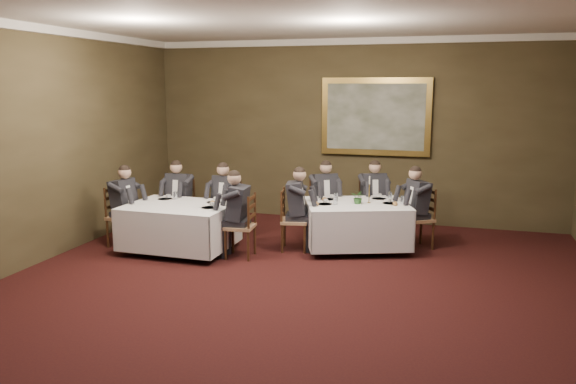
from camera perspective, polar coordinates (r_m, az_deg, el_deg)
The scene contains 27 objects.
ground at distance 6.63m, azimuth -1.56°, elevation -12.59°, with size 10.00×10.00×0.00m, color black.
ceiling at distance 6.15m, azimuth -1.74°, elevation 18.91°, with size 8.00×10.00×0.10m, color silver.
back_wall at distance 10.98m, azimuth 6.54°, elevation 6.11°, with size 8.00×0.10×3.50m, color #38301C.
crown_molding at distance 6.14m, azimuth -1.74°, elevation 18.36°, with size 8.00×10.00×0.12m.
table_main at distance 9.18m, azimuth 6.97°, elevation -3.04°, with size 1.94×1.71×0.67m.
table_second at distance 9.15m, azimuth -10.94°, elevation -3.20°, with size 1.69×1.30×0.67m.
chair_main_backleft at distance 9.95m, azimuth 3.63°, elevation -2.88°, with size 0.60×0.59×1.00m.
diner_main_backleft at distance 9.89m, azimuth 3.67°, elevation -1.61°, with size 0.59×0.62×1.35m.
chair_main_backright at distance 10.09m, azimuth 8.53°, elevation -2.78°, with size 0.57×0.56×1.00m.
diner_main_backright at distance 10.03m, azimuth 8.58°, elevation -1.53°, with size 0.56×0.60×1.35m.
chair_main_endleft at distance 9.10m, azimuth 0.58°, elevation -4.16°, with size 0.50×0.51×1.00m.
diner_main_endleft at distance 9.04m, azimuth 0.65°, elevation -2.76°, with size 0.55×0.49×1.35m.
chair_main_endright at distance 9.46m, azimuth 13.06°, elevation -3.87°, with size 0.59×0.60×1.00m.
diner_main_endright at distance 9.40m, azimuth 13.06°, elevation -2.53°, with size 0.62×0.60×1.35m.
chair_sec_backleft at distance 10.13m, azimuth -10.85°, elevation -2.81°, with size 0.45×0.43×1.00m.
diner_sec_backleft at distance 10.07m, azimuth -10.92°, elevation -1.56°, with size 0.43×0.49×1.35m.
chair_sec_backright at distance 9.75m, azimuth -6.19°, elevation -3.21°, with size 0.52×0.50×1.00m.
diner_sec_backright at distance 9.68m, azimuth -6.26°, elevation -1.92°, with size 0.49×0.55×1.35m.
chair_sec_endright at distance 8.76m, azimuth -4.80°, elevation -4.80°, with size 0.45×0.47×1.00m.
diner_sec_endright at distance 8.70m, azimuth -4.89°, elevation -3.35°, with size 0.51×0.44×1.35m.
chair_sec_endleft at distance 9.73m, azimuth -16.39°, elevation -3.62°, with size 0.46×0.48×1.00m.
diner_sec_endleft at distance 9.67m, azimuth -16.41°, elevation -2.32°, with size 0.52×0.45×1.35m.
centerpiece at distance 9.04m, azimuth 7.17°, elevation -0.45°, with size 0.21×0.18×0.24m, color #2D5926.
candlestick at distance 9.12m, azimuth 8.25°, elevation -0.07°, with size 0.07×0.07×0.45m.
place_setting_table_main at distance 9.38m, azimuth 4.39°, elevation -0.53°, with size 0.33×0.31×0.14m.
place_setting_table_second at distance 9.59m, azimuth -12.03°, elevation -0.49°, with size 0.33×0.31×0.14m.
painting at distance 10.83m, azimuth 8.88°, elevation 7.56°, with size 2.06×0.09×1.46m.
Camera 1 is at (1.90, -5.78, 2.63)m, focal length 35.00 mm.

